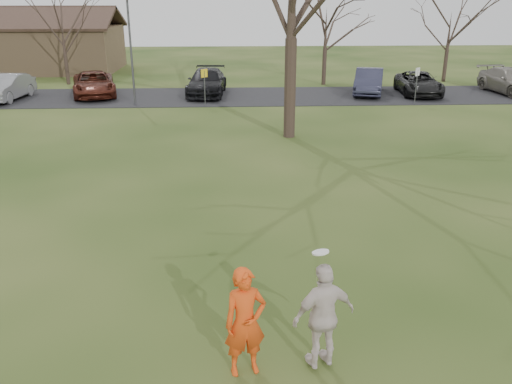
% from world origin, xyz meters
% --- Properties ---
extents(ground, '(120.00, 120.00, 0.00)m').
position_xyz_m(ground, '(0.00, 0.00, 0.00)').
color(ground, '#1E380F').
rests_on(ground, ground).
extents(parking_strip, '(62.00, 6.50, 0.04)m').
position_xyz_m(parking_strip, '(0.00, 25.00, 0.02)').
color(parking_strip, black).
rests_on(parking_strip, ground).
extents(player_defender, '(0.78, 0.60, 1.90)m').
position_xyz_m(player_defender, '(-0.39, -0.50, 0.95)').
color(player_defender, '#E64713').
rests_on(player_defender, ground).
extents(car_1, '(2.00, 4.64, 1.49)m').
position_xyz_m(car_1, '(-13.80, 24.40, 0.78)').
color(car_1, gray).
rests_on(car_1, parking_strip).
extents(car_2, '(3.70, 5.74, 1.47)m').
position_xyz_m(car_2, '(-8.97, 25.49, 0.78)').
color(car_2, '#4B1B11').
rests_on(car_2, parking_strip).
extents(car_3, '(2.55, 5.53, 1.57)m').
position_xyz_m(car_3, '(-2.02, 25.57, 0.82)').
color(car_3, black).
rests_on(car_3, parking_strip).
extents(car_5, '(2.93, 5.03, 1.57)m').
position_xyz_m(car_5, '(8.13, 25.33, 0.82)').
color(car_5, '#2B2C41').
rests_on(car_5, parking_strip).
extents(car_6, '(2.78, 5.18, 1.38)m').
position_xyz_m(car_6, '(11.23, 25.02, 0.73)').
color(car_6, black).
rests_on(car_6, parking_strip).
extents(car_7, '(2.71, 5.52, 1.54)m').
position_xyz_m(car_7, '(17.19, 25.15, 0.81)').
color(car_7, gray).
rests_on(car_7, parking_strip).
extents(catching_play, '(1.18, 0.78, 2.10)m').
position_xyz_m(catching_play, '(0.88, -0.47, 1.01)').
color(catching_play, beige).
rests_on(catching_play, ground).
extents(lamp_post, '(0.34, 0.34, 6.27)m').
position_xyz_m(lamp_post, '(-6.00, 22.50, 3.97)').
color(lamp_post, '#47474C').
rests_on(lamp_post, ground).
extents(sign_yellow, '(0.35, 0.35, 2.08)m').
position_xyz_m(sign_yellow, '(-2.00, 22.00, 1.45)').
color(sign_yellow, '#47474C').
rests_on(sign_yellow, ground).
extents(sign_white, '(0.35, 0.35, 2.08)m').
position_xyz_m(sign_white, '(10.00, 22.00, 1.45)').
color(sign_white, '#47474C').
rests_on(sign_white, ground).
extents(small_tree_row, '(55.00, 5.90, 8.50)m').
position_xyz_m(small_tree_row, '(4.38, 30.06, 3.89)').
color(small_tree_row, '#352821').
rests_on(small_tree_row, ground).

